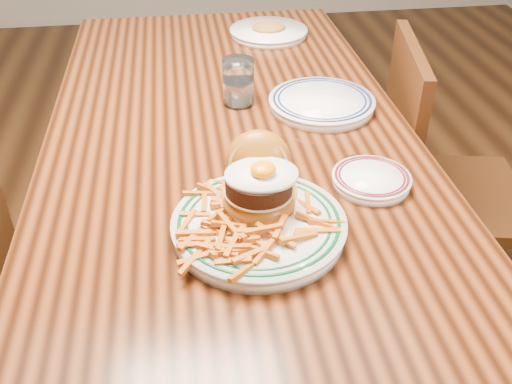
{
  "coord_description": "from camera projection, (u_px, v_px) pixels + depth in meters",
  "views": [
    {
      "loc": [
        -0.11,
        -1.21,
        1.4
      ],
      "look_at": [
        0.01,
        -0.4,
        0.82
      ],
      "focal_mm": 40.0,
      "sensor_mm": 36.0,
      "label": 1
    }
  ],
  "objects": [
    {
      "name": "main_plate",
      "position": [
        259.0,
        209.0,
        1.02
      ],
      "size": [
        0.31,
        0.33,
        0.15
      ],
      "rotation": [
        0.0,
        0.0,
        -0.14
      ],
      "color": "white",
      "rests_on": "table"
    },
    {
      "name": "rear_plate",
      "position": [
        322.0,
        102.0,
        1.41
      ],
      "size": [
        0.26,
        0.26,
        0.03
      ],
      "rotation": [
        0.0,
        0.0,
        -0.06
      ],
      "color": "white",
      "rests_on": "table"
    },
    {
      "name": "chair_right",
      "position": [
        433.0,
        182.0,
        1.65
      ],
      "size": [
        0.48,
        0.48,
        0.88
      ],
      "rotation": [
        0.0,
        0.0,
        2.95
      ],
      "color": "#411D0D",
      "rests_on": "floor"
    },
    {
      "name": "table",
      "position": [
        229.0,
        152.0,
        1.42
      ],
      "size": [
        0.85,
        1.6,
        0.75
      ],
      "color": "black",
      "rests_on": "floor"
    },
    {
      "name": "floor",
      "position": [
        235.0,
        330.0,
        1.81
      ],
      "size": [
        6.0,
        6.0,
        0.0
      ],
      "primitive_type": "plane",
      "color": "black",
      "rests_on": "ground"
    },
    {
      "name": "water_glass",
      "position": [
        238.0,
        85.0,
        1.42
      ],
      "size": [
        0.08,
        0.08,
        0.12
      ],
      "color": "white",
      "rests_on": "table"
    },
    {
      "name": "far_plate",
      "position": [
        269.0,
        31.0,
        1.83
      ],
      "size": [
        0.25,
        0.25,
        0.04
      ],
      "rotation": [
        0.0,
        0.0,
        -0.24
      ],
      "color": "white",
      "rests_on": "table"
    },
    {
      "name": "side_plate",
      "position": [
        371.0,
        179.0,
        1.14
      ],
      "size": [
        0.16,
        0.17,
        0.02
      ],
      "rotation": [
        0.0,
        0.0,
        -0.33
      ],
      "color": "white",
      "rests_on": "table"
    }
  ]
}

